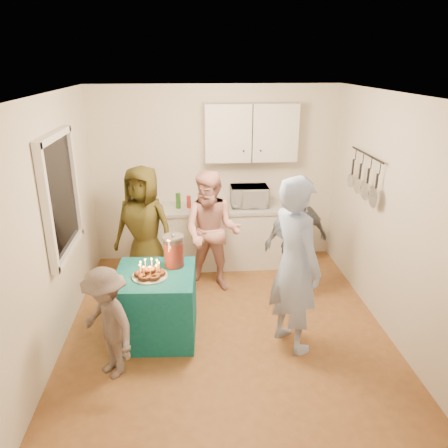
{
  "coord_description": "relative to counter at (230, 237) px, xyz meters",
  "views": [
    {
      "loc": [
        -0.37,
        -4.3,
        2.91
      ],
      "look_at": [
        0.0,
        0.35,
        1.15
      ],
      "focal_mm": 35.0,
      "sensor_mm": 36.0,
      "label": 1
    }
  ],
  "objects": [
    {
      "name": "floor",
      "position": [
        -0.2,
        -1.7,
        -0.43
      ],
      "size": [
        4.0,
        4.0,
        0.0
      ],
      "primitive_type": "plane",
      "color": "brown",
      "rests_on": "ground"
    },
    {
      "name": "ceiling",
      "position": [
        -0.2,
        -1.7,
        2.17
      ],
      "size": [
        4.0,
        4.0,
        0.0
      ],
      "primitive_type": "plane",
      "color": "white",
      "rests_on": "floor"
    },
    {
      "name": "back_wall",
      "position": [
        -0.2,
        0.3,
        0.87
      ],
      "size": [
        3.6,
        3.6,
        0.0
      ],
      "primitive_type": "plane",
      "color": "silver",
      "rests_on": "floor"
    },
    {
      "name": "left_wall",
      "position": [
        -2.0,
        -1.7,
        0.87
      ],
      "size": [
        4.0,
        4.0,
        0.0
      ],
      "primitive_type": "plane",
      "color": "silver",
      "rests_on": "floor"
    },
    {
      "name": "right_wall",
      "position": [
        1.6,
        -1.7,
        0.87
      ],
      "size": [
        4.0,
        4.0,
        0.0
      ],
      "primitive_type": "plane",
      "color": "silver",
      "rests_on": "floor"
    },
    {
      "name": "window_night",
      "position": [
        -1.97,
        -1.4,
        1.12
      ],
      "size": [
        0.04,
        1.0,
        1.2
      ],
      "primitive_type": "cube",
      "color": "black",
      "rests_on": "left_wall"
    },
    {
      "name": "counter",
      "position": [
        0.0,
        0.0,
        0.0
      ],
      "size": [
        2.2,
        0.58,
        0.86
      ],
      "primitive_type": "cube",
      "color": "white",
      "rests_on": "floor"
    },
    {
      "name": "countertop",
      "position": [
        0.0,
        -0.0,
        0.46
      ],
      "size": [
        2.24,
        0.62,
        0.05
      ],
      "primitive_type": "cube",
      "color": "beige",
      "rests_on": "counter"
    },
    {
      "name": "upper_cabinet",
      "position": [
        0.3,
        0.15,
        1.52
      ],
      "size": [
        1.3,
        0.3,
        0.8
      ],
      "primitive_type": "cube",
      "color": "white",
      "rests_on": "back_wall"
    },
    {
      "name": "pot_rack",
      "position": [
        1.52,
        -1.0,
        1.17
      ],
      "size": [
        0.12,
        1.0,
        0.6
      ],
      "primitive_type": "cube",
      "color": "black",
      "rests_on": "right_wall"
    },
    {
      "name": "microwave",
      "position": [
        0.27,
        0.0,
        0.63
      ],
      "size": [
        0.54,
        0.37,
        0.3
      ],
      "primitive_type": "imported",
      "rotation": [
        0.0,
        0.0,
        -0.01
      ],
      "color": "white",
      "rests_on": "countertop"
    },
    {
      "name": "party_table",
      "position": [
        -0.98,
        -1.76,
        -0.05
      ],
      "size": [
        0.89,
        0.89,
        0.76
      ],
      "primitive_type": "cube",
      "rotation": [
        0.0,
        0.0,
        -0.05
      ],
      "color": "#0E5B61",
      "rests_on": "floor"
    },
    {
      "name": "donut_cake",
      "position": [
        -1.03,
        -1.83,
        0.42
      ],
      "size": [
        0.38,
        0.38,
        0.18
      ],
      "primitive_type": null,
      "color": "#381C0C",
      "rests_on": "party_table"
    },
    {
      "name": "punch_jar",
      "position": [
        -0.77,
        -1.59,
        0.5
      ],
      "size": [
        0.22,
        0.22,
        0.34
      ],
      "primitive_type": "cylinder",
      "color": "red",
      "rests_on": "party_table"
    },
    {
      "name": "man_birthday",
      "position": [
        0.47,
        -2.05,
        0.51
      ],
      "size": [
        0.72,
        0.82,
        1.89
      ],
      "primitive_type": "imported",
      "rotation": [
        0.0,
        0.0,
        2.04
      ],
      "color": "#A0B8E9",
      "rests_on": "floor"
    },
    {
      "name": "woman_back_left",
      "position": [
        -1.19,
        -0.6,
        0.41
      ],
      "size": [
        0.96,
        0.79,
        1.67
      ],
      "primitive_type": "imported",
      "rotation": [
        0.0,
        0.0,
        -0.37
      ],
      "color": "brown",
      "rests_on": "floor"
    },
    {
      "name": "woman_back_center",
      "position": [
        -0.31,
        -0.75,
        0.38
      ],
      "size": [
        0.94,
        0.83,
        1.62
      ],
      "primitive_type": "imported",
      "rotation": [
        0.0,
        0.0,
        -0.32
      ],
      "color": "#D97671",
      "rests_on": "floor"
    },
    {
      "name": "woman_back_right",
      "position": [
        0.74,
        -1.05,
        0.34
      ],
      "size": [
        0.98,
        0.69,
        1.55
      ],
      "primitive_type": "imported",
      "rotation": [
        0.0,
        0.0,
        0.38
      ],
      "color": "black",
      "rests_on": "floor"
    },
    {
      "name": "child_near_left",
      "position": [
        -1.39,
        -2.39,
        0.14
      ],
      "size": [
        0.8,
        0.84,
        1.14
      ],
      "primitive_type": "imported",
      "rotation": [
        0.0,
        0.0,
        -0.86
      ],
      "color": "#564944",
      "rests_on": "floor"
    }
  ]
}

